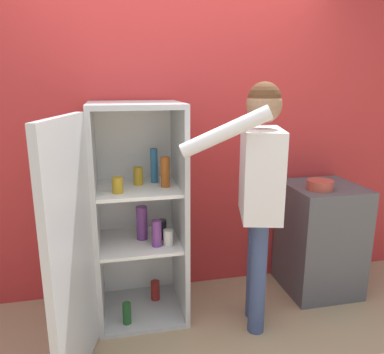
% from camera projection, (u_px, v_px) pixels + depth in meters
% --- Properties ---
extents(wall_back, '(7.00, 0.06, 2.55)m').
position_uv_depth(wall_back, '(170.00, 139.00, 2.99)').
color(wall_back, '#B72D2D').
rests_on(wall_back, ground_plane).
extents(refrigerator, '(0.84, 1.22, 1.59)m').
position_uv_depth(refrigerator, '(127.00, 219.00, 2.61)').
color(refrigerator, '#B7BABC').
rests_on(refrigerator, ground_plane).
extents(person, '(0.76, 0.58, 1.73)m').
position_uv_depth(person, '(259.00, 178.00, 2.49)').
color(person, '#384770').
rests_on(person, ground_plane).
extents(counter, '(0.57, 0.57, 0.91)m').
position_uv_depth(counter, '(320.00, 238.00, 3.12)').
color(counter, '#4C4C51').
rests_on(counter, ground_plane).
extents(bowl, '(0.20, 0.20, 0.07)m').
position_uv_depth(bowl, '(320.00, 185.00, 2.89)').
color(bowl, '#B24738').
rests_on(bowl, counter).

